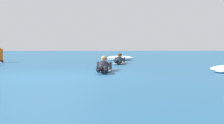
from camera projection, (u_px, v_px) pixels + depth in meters
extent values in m
plane|color=#235B84|center=(69.00, 61.00, 18.29)|extent=(120.00, 120.00, 0.00)
ellipsoid|color=silver|center=(104.00, 70.00, 10.56)|extent=(0.66, 2.12, 0.07)
ellipsoid|color=silver|center=(105.00, 68.00, 11.55)|extent=(0.20, 0.21, 0.06)
ellipsoid|color=black|center=(104.00, 65.00, 10.60)|extent=(0.45, 0.76, 0.35)
ellipsoid|color=black|center=(103.00, 66.00, 10.19)|extent=(0.36, 0.30, 0.20)
cylinder|color=black|center=(100.00, 69.00, 9.56)|extent=(0.26, 0.96, 0.14)
ellipsoid|color=black|center=(99.00, 70.00, 9.09)|extent=(0.12, 0.23, 0.08)
cylinder|color=black|center=(105.00, 69.00, 9.56)|extent=(0.15, 0.95, 0.14)
ellipsoid|color=black|center=(106.00, 70.00, 9.09)|extent=(0.12, 0.23, 0.08)
cylinder|color=black|center=(98.00, 67.00, 11.01)|extent=(0.13, 0.57, 0.33)
sphere|color=tan|center=(98.00, 69.00, 11.38)|extent=(0.09, 0.09, 0.09)
cylinder|color=black|center=(110.00, 67.00, 10.98)|extent=(0.13, 0.57, 0.33)
sphere|color=tan|center=(111.00, 69.00, 11.34)|extent=(0.09, 0.09, 0.09)
sphere|color=tan|center=(104.00, 59.00, 11.02)|extent=(0.21, 0.21, 0.21)
ellipsoid|color=#AD894C|center=(104.00, 58.00, 11.00)|extent=(0.23, 0.21, 0.16)
ellipsoid|color=white|center=(119.00, 63.00, 15.54)|extent=(0.89, 2.34, 0.07)
ellipsoid|color=white|center=(120.00, 62.00, 16.63)|extent=(0.23, 0.23, 0.06)
ellipsoid|color=black|center=(119.00, 59.00, 15.59)|extent=(0.49, 0.71, 0.35)
ellipsoid|color=black|center=(119.00, 60.00, 15.20)|extent=(0.38, 0.32, 0.20)
cylinder|color=black|center=(117.00, 61.00, 14.61)|extent=(0.32, 0.91, 0.14)
ellipsoid|color=black|center=(116.00, 62.00, 14.17)|extent=(0.13, 0.23, 0.08)
cylinder|color=black|center=(120.00, 61.00, 14.60)|extent=(0.21, 0.91, 0.14)
ellipsoid|color=black|center=(120.00, 62.00, 14.15)|extent=(0.13, 0.23, 0.08)
cylinder|color=black|center=(115.00, 61.00, 15.97)|extent=(0.17, 0.61, 0.35)
sphere|color=tan|center=(116.00, 62.00, 16.37)|extent=(0.09, 0.09, 0.09)
cylinder|color=black|center=(124.00, 61.00, 15.92)|extent=(0.17, 0.61, 0.35)
sphere|color=tan|center=(124.00, 62.00, 16.29)|extent=(0.09, 0.09, 0.09)
sphere|color=tan|center=(120.00, 55.00, 15.97)|extent=(0.21, 0.21, 0.21)
ellipsoid|color=#47331E|center=(120.00, 55.00, 15.95)|extent=(0.25, 0.23, 0.16)
ellipsoid|color=white|center=(120.00, 58.00, 19.18)|extent=(1.70, 0.88, 0.28)
ellipsoid|color=white|center=(127.00, 59.00, 19.20)|extent=(0.64, 0.53, 0.20)
ellipsoid|color=white|center=(112.00, 59.00, 19.21)|extent=(0.63, 0.55, 0.16)
ellipsoid|color=white|center=(224.00, 71.00, 9.71)|extent=(0.72, 0.74, 0.13)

